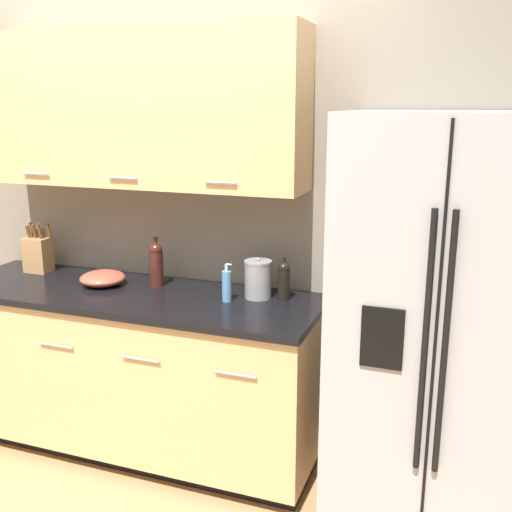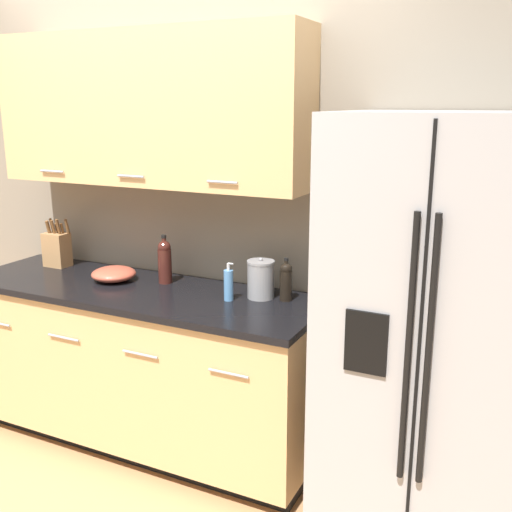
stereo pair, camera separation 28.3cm
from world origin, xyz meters
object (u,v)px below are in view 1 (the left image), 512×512
(soap_dispenser, at_px, (227,286))
(mixing_bowl, at_px, (103,278))
(knife_block, at_px, (38,254))
(steel_canister, at_px, (258,279))
(wine_bottle, at_px, (156,263))
(refrigerator, at_px, (439,332))
(oil_bottle, at_px, (284,280))

(soap_dispenser, xyz_separation_m, mixing_bowl, (-0.73, 0.03, -0.04))
(knife_block, relative_size, steel_canister, 1.41)
(steel_canister, xyz_separation_m, mixing_bowl, (-0.86, -0.08, -0.06))
(wine_bottle, bearing_deg, refrigerator, -7.70)
(soap_dispenser, relative_size, oil_bottle, 0.89)
(refrigerator, relative_size, steel_canister, 8.84)
(oil_bottle, bearing_deg, knife_block, -179.85)
(refrigerator, bearing_deg, wine_bottle, 172.30)
(wine_bottle, distance_m, steel_canister, 0.58)
(knife_block, relative_size, mixing_bowl, 1.21)
(wine_bottle, relative_size, mixing_bowl, 1.10)
(refrigerator, xyz_separation_m, knife_block, (-2.25, 0.20, 0.10))
(refrigerator, distance_m, wine_bottle, 1.49)
(soap_dispenser, bearing_deg, mixing_bowl, 178.02)
(knife_block, height_order, mixing_bowl, knife_block)
(steel_canister, bearing_deg, oil_bottle, 6.83)
(refrigerator, height_order, steel_canister, refrigerator)
(refrigerator, distance_m, knife_block, 2.26)
(oil_bottle, bearing_deg, mixing_bowl, -174.31)
(knife_block, relative_size, wine_bottle, 1.10)
(knife_block, distance_m, wine_bottle, 0.78)
(refrigerator, xyz_separation_m, mixing_bowl, (-1.75, 0.11, 0.03))
(refrigerator, bearing_deg, soap_dispenser, 175.25)
(knife_block, distance_m, mixing_bowl, 0.51)
(refrigerator, bearing_deg, steel_canister, 167.80)
(soap_dispenser, height_order, oil_bottle, oil_bottle)
(refrigerator, xyz_separation_m, steel_canister, (-0.89, 0.19, 0.09))
(knife_block, height_order, wine_bottle, knife_block)
(knife_block, bearing_deg, refrigerator, -5.20)
(refrigerator, bearing_deg, knife_block, 174.80)
(oil_bottle, height_order, mixing_bowl, oil_bottle)
(wine_bottle, bearing_deg, oil_bottle, 0.79)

